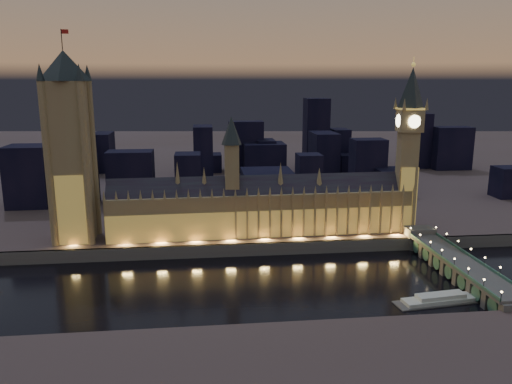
{
  "coord_description": "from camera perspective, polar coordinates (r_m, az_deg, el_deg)",
  "views": [
    {
      "loc": [
        -29.22,
        -256.19,
        108.46
      ],
      "look_at": [
        5.0,
        55.0,
        38.0
      ],
      "focal_mm": 35.0,
      "sensor_mm": 36.0,
      "label": 1
    }
  ],
  "objects": [
    {
      "name": "embankment_wall",
      "position": [
        316.37,
        -0.63,
        -6.6
      ],
      "size": [
        2000.0,
        2.5,
        8.0
      ],
      "primitive_type": "cube",
      "color": "#584F4F",
      "rests_on": "ground"
    },
    {
      "name": "ground_plane",
      "position": [
        279.74,
        0.22,
        -10.13
      ],
      "size": [
        2000.0,
        2000.0,
        0.0
      ],
      "primitive_type": "plane",
      "color": "black",
      "rests_on": "ground"
    },
    {
      "name": "river_boat",
      "position": [
        270.49,
        20.32,
        -11.43
      ],
      "size": [
        48.25,
        16.55,
        4.5
      ],
      "color": "#584F4F",
      "rests_on": "ground"
    },
    {
      "name": "city_backdrop",
      "position": [
        511.65,
        0.62,
        3.95
      ],
      "size": [
        461.0,
        215.63,
        80.46
      ],
      "color": "black",
      "rests_on": "north_bank"
    },
    {
      "name": "north_bank",
      "position": [
        783.73,
        -4.1,
        4.99
      ],
      "size": [
        2000.0,
        960.0,
        8.0
      ],
      "primitive_type": "cube",
      "color": "#4E3933",
      "rests_on": "ground"
    },
    {
      "name": "palace_of_westminster",
      "position": [
        330.59,
        0.58,
        -1.69
      ],
      "size": [
        202.0,
        25.65,
        78.0
      ],
      "color": "#947550",
      "rests_on": "north_bank"
    },
    {
      "name": "victoria_tower",
      "position": [
        330.17,
        -20.5,
        5.65
      ],
      "size": [
        31.68,
        31.68,
        129.89
      ],
      "color": "#947550",
      "rests_on": "north_bank"
    },
    {
      "name": "westminster_bridge",
      "position": [
        307.42,
        21.86,
        -7.74
      ],
      "size": [
        18.18,
        113.0,
        15.9
      ],
      "color": "#584F4F",
      "rests_on": "ground"
    },
    {
      "name": "elizabeth_tower",
      "position": [
        348.33,
        17.06,
        6.17
      ],
      "size": [
        18.0,
        18.0,
        115.16
      ],
      "color": "#947550",
      "rests_on": "north_bank"
    }
  ]
}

